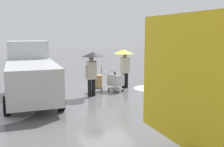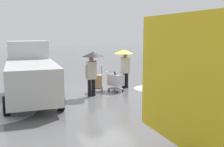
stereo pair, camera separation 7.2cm
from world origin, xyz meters
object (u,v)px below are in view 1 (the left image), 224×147
cargo_van_parked_right (31,75)px  hand_dolly_boxes (97,82)px  shopping_cart_vendor (116,80)px  pedestrian_pink_side (92,63)px  pedestrian_black_side (124,59)px

cargo_van_parked_right → hand_dolly_boxes: size_ratio=4.12×
cargo_van_parked_right → hand_dolly_boxes: cargo_van_parked_right is taller
shopping_cart_vendor → hand_dolly_boxes: (0.91, -0.25, -0.06)m
cargo_van_parked_right → pedestrian_pink_side: cargo_van_parked_right is taller
cargo_van_parked_right → shopping_cart_vendor: (-4.21, -0.34, -0.61)m
pedestrian_pink_side → pedestrian_black_side: size_ratio=1.00×
shopping_cart_vendor → pedestrian_black_side: size_ratio=0.49×
cargo_van_parked_right → shopping_cart_vendor: bearing=-175.3°
shopping_cart_vendor → hand_dolly_boxes: 0.94m
cargo_van_parked_right → shopping_cart_vendor: 4.26m
hand_dolly_boxes → pedestrian_black_side: pedestrian_black_side is taller
shopping_cart_vendor → pedestrian_black_side: pedestrian_black_side is taller
hand_dolly_boxes → pedestrian_black_side: bearing=-168.1°
cargo_van_parked_right → hand_dolly_boxes: 3.42m
hand_dolly_boxes → pedestrian_black_side: 2.02m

